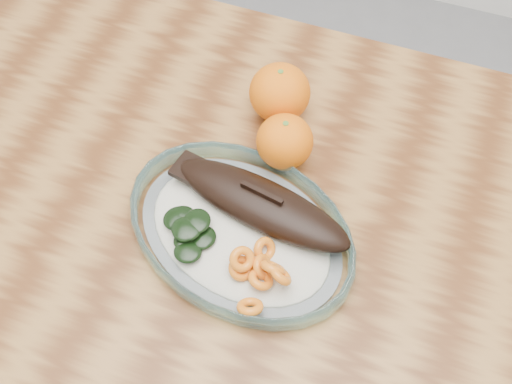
# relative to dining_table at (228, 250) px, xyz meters

# --- Properties ---
(dining_table) EXTENTS (1.20, 0.80, 0.75)m
(dining_table) POSITION_rel_dining_table_xyz_m (0.00, 0.00, 0.00)
(dining_table) COLOR #572E14
(dining_table) RESTS_ON ground
(plated_meal) EXTENTS (0.72, 0.72, 0.08)m
(plated_meal) POSITION_rel_dining_table_xyz_m (0.03, -0.02, 0.12)
(plated_meal) COLOR white
(plated_meal) RESTS_ON dining_table
(orange_left) EXTENTS (0.09, 0.09, 0.09)m
(orange_left) POSITION_rel_dining_table_xyz_m (0.01, 0.20, 0.14)
(orange_left) COLOR #FF4E05
(orange_left) RESTS_ON dining_table
(orange_right) EXTENTS (0.08, 0.08, 0.08)m
(orange_right) POSITION_rel_dining_table_xyz_m (0.04, 0.12, 0.14)
(orange_right) COLOR #FF4E05
(orange_right) RESTS_ON dining_table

